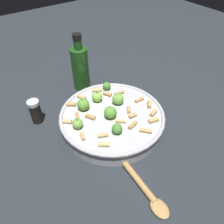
% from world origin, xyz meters
% --- Properties ---
extents(ground_plane, '(2.40, 2.40, 0.00)m').
position_xyz_m(ground_plane, '(0.00, 0.00, 0.00)').
color(ground_plane, '#23282D').
extents(cooking_pan, '(0.31, 0.31, 0.09)m').
position_xyz_m(cooking_pan, '(0.00, -0.00, 0.03)').
color(cooking_pan, '#B7B7BC').
rests_on(cooking_pan, ground).
extents(pepper_shaker, '(0.04, 0.04, 0.08)m').
position_xyz_m(pepper_shaker, '(0.18, -0.16, 0.04)').
color(pepper_shaker, black).
rests_on(pepper_shaker, ground).
extents(olive_oil_bottle, '(0.06, 0.06, 0.21)m').
position_xyz_m(olive_oil_bottle, '(-0.03, -0.23, 0.08)').
color(olive_oil_bottle, '#1E4C19').
rests_on(olive_oil_bottle, ground).
extents(wooden_spoon, '(0.04, 0.24, 0.02)m').
position_xyz_m(wooden_spoon, '(0.06, 0.20, 0.01)').
color(wooden_spoon, '#B2844C').
rests_on(wooden_spoon, ground).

